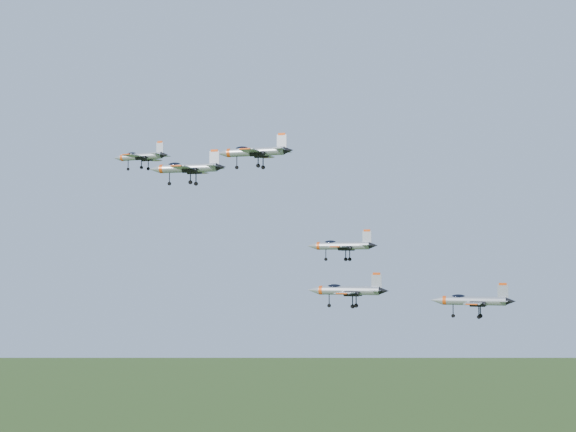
# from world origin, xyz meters

# --- Properties ---
(jet_lead) EXTENTS (12.29, 10.46, 3.35)m
(jet_lead) POSITION_xyz_m (-27.60, 16.19, 140.40)
(jet_lead) COLOR #999EA5
(jet_left_high) EXTENTS (13.97, 11.70, 3.74)m
(jet_left_high) POSITION_xyz_m (-3.07, 3.05, 139.04)
(jet_left_high) COLOR #999EA5
(jet_right_high) EXTENTS (11.49, 9.57, 3.07)m
(jet_right_high) POSITION_xyz_m (-7.77, -22.84, 133.32)
(jet_right_high) COLOR #999EA5
(jet_left_low) EXTENTS (12.85, 10.86, 3.47)m
(jet_left_low) POSITION_xyz_m (11.36, 9.46, 123.11)
(jet_left_low) COLOR #999EA5
(jet_right_low) EXTENTS (11.89, 9.98, 3.19)m
(jet_right_low) POSITION_xyz_m (14.06, -16.43, 116.25)
(jet_right_low) COLOR #999EA5
(jet_trail) EXTENTS (13.18, 11.08, 3.54)m
(jet_trail) POSITION_xyz_m (32.64, -1.62, 114.21)
(jet_trail) COLOR #999EA5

